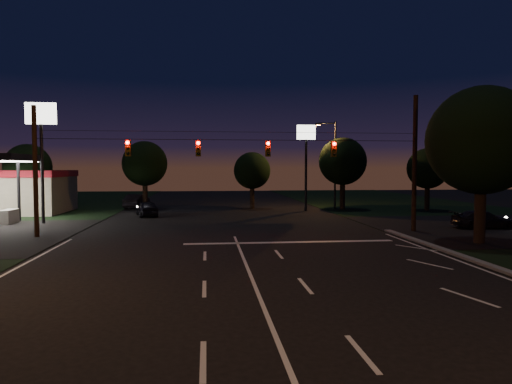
{
  "coord_description": "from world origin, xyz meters",
  "views": [
    {
      "loc": [
        -1.71,
        -13.86,
        4.23
      ],
      "look_at": [
        0.81,
        9.24,
        3.0
      ],
      "focal_mm": 32.0,
      "sensor_mm": 36.0,
      "label": 1
    }
  ],
  "objects": [
    {
      "name": "ground",
      "position": [
        0.0,
        0.0,
        0.0
      ],
      "size": [
        140.0,
        140.0,
        0.0
      ],
      "primitive_type": "plane",
      "color": "black",
      "rests_on": "ground"
    },
    {
      "name": "stop_bar",
      "position": [
        3.0,
        11.5,
        0.01
      ],
      "size": [
        12.0,
        0.5,
        0.01
      ],
      "primitive_type": "cube",
      "color": "silver",
      "rests_on": "ground"
    },
    {
      "name": "utility_pole_right",
      "position": [
        12.0,
        15.0,
        0.0
      ],
      "size": [
        0.3,
        0.3,
        9.0
      ],
      "primitive_type": "cylinder",
      "color": "black",
      "rests_on": "ground"
    },
    {
      "name": "utility_pole_left",
      "position": [
        -12.0,
        15.0,
        0.0
      ],
      "size": [
        0.28,
        0.28,
        8.0
      ],
      "primitive_type": "cylinder",
      "color": "black",
      "rests_on": "ground"
    },
    {
      "name": "signal_span",
      "position": [
        -0.0,
        14.96,
        5.5
      ],
      "size": [
        24.0,
        0.4,
        1.56
      ],
      "color": "black",
      "rests_on": "ground"
    },
    {
      "name": "pole_sign_left_near",
      "position": [
        -14.0,
        22.0,
        6.98
      ],
      "size": [
        2.2,
        0.3,
        9.1
      ],
      "color": "black",
      "rests_on": "ground"
    },
    {
      "name": "pole_sign_right",
      "position": [
        8.0,
        30.0,
        6.24
      ],
      "size": [
        1.8,
        0.3,
        8.4
      ],
      "color": "black",
      "rests_on": "ground"
    },
    {
      "name": "street_light_right_far",
      "position": [
        11.24,
        32.0,
        5.24
      ],
      "size": [
        2.2,
        0.35,
        9.0
      ],
      "color": "black",
      "rests_on": "ground"
    },
    {
      "name": "tree_right_near",
      "position": [
        13.53,
        10.17,
        5.68
      ],
      "size": [
        6.0,
        6.0,
        8.76
      ],
      "color": "black",
      "rests_on": "ground"
    },
    {
      "name": "tree_far_a",
      "position": [
        -17.98,
        30.12,
        4.26
      ],
      "size": [
        4.2,
        4.2,
        6.42
      ],
      "color": "black",
      "rests_on": "ground"
    },
    {
      "name": "tree_far_b",
      "position": [
        -7.98,
        34.13,
        4.61
      ],
      "size": [
        4.6,
        4.6,
        6.98
      ],
      "color": "black",
      "rests_on": "ground"
    },
    {
      "name": "tree_far_c",
      "position": [
        3.02,
        33.1,
        3.9
      ],
      "size": [
        3.8,
        3.8,
        5.86
      ],
      "color": "black",
      "rests_on": "ground"
    },
    {
      "name": "tree_far_d",
      "position": [
        12.02,
        31.13,
        4.83
      ],
      "size": [
        4.8,
        4.8,
        7.3
      ],
      "color": "black",
      "rests_on": "ground"
    },
    {
      "name": "tree_far_e",
      "position": [
        20.02,
        29.11,
        4.11
      ],
      "size": [
        4.0,
        4.0,
        6.18
      ],
      "color": "black",
      "rests_on": "ground"
    },
    {
      "name": "car_oncoming_a",
      "position": [
        -6.9,
        26.78,
        0.67
      ],
      "size": [
        2.52,
        4.21,
        1.34
      ],
      "primitive_type": "imported",
      "rotation": [
        0.0,
        0.0,
        3.4
      ],
      "color": "black",
      "rests_on": "ground"
    },
    {
      "name": "car_oncoming_b",
      "position": [
        -9.0,
        35.06,
        0.73
      ],
      "size": [
        2.33,
        4.66,
        1.47
      ],
      "primitive_type": "imported",
      "rotation": [
        0.0,
        0.0,
        2.96
      ],
      "color": "black",
      "rests_on": "ground"
    },
    {
      "name": "car_cross",
      "position": [
        17.46,
        15.82,
        0.62
      ],
      "size": [
        4.35,
        1.95,
        1.24
      ],
      "primitive_type": "imported",
      "rotation": [
        0.0,
        0.0,
        1.52
      ],
      "color": "black",
      "rests_on": "ground"
    }
  ]
}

